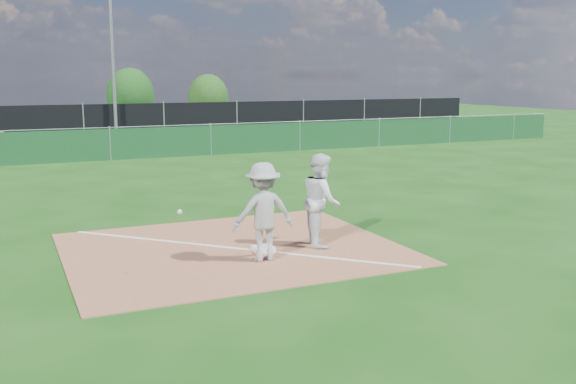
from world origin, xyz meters
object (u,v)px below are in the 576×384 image
Objects in this scene: tree_mid at (130,95)px; runner at (321,200)px; first_base at (263,249)px; tree_right at (208,97)px; car_mid at (16,121)px; car_right at (155,119)px; play_at_first at (263,212)px; light_pole at (113,59)px.

runner is at bearing -94.65° from tree_mid.
tree_right is at bearing 74.37° from first_base.
tree_mid is at bearing -60.51° from car_mid.
car_right is (7.48, -0.22, -0.10)m from car_mid.
runner is 0.53× the size of tree_right.
tree_mid is at bearing 83.32° from first_base.
tree_right reaches higher than first_base.
tree_mid reaches higher than first_base.
play_at_first is 34.53m from tree_right.
light_pole is 4.53× the size of runner.
first_base is 0.08× the size of car_right.
tree_mid is at bearing 75.57° from light_pole.
play_at_first is at bearing 176.89° from car_mid.
first_base is at bearing 173.60° from car_right.
car_right is (4.08, 26.94, 0.63)m from first_base.
play_at_first is at bearing 127.35° from runner.
car_right is (3.03, 4.84, -3.31)m from light_pole.
light_pole is 11.52m from tree_mid.
tree_right is (8.10, 10.57, -2.30)m from light_pole.
light_pole reaches higher than play_at_first.
runner is 0.37× the size of car_mid.
first_base is 33.36m from tree_mid.
runner is at bearing -0.41° from first_base.
play_at_first is (-0.22, -0.55, 0.82)m from first_base.
car_right is 7.72m from tree_right.
light_pole is 2.16× the size of tree_mid.
car_mid is 1.01× the size of car_right.
play_at_first reaches higher than car_right.
tree_right reaches higher than car_mid.
light_pole is 1.69× the size of car_mid.
car_right reaches higher than first_base.
car_right is 6.26m from tree_mid.
car_right is at bearing -131.44° from tree_right.
tree_mid reaches higher than runner.
car_right is at bearing -88.08° from tree_mid.
first_base is 1.44m from runner.
car_mid is at bearing 96.54° from play_at_first.
runner is 33.22m from tree_mid.
first_base is at bearing -96.68° from tree_mid.
car_mid is at bearing -156.27° from tree_right.
runner reaches higher than play_at_first.
car_right is (2.90, 26.95, -0.19)m from runner.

